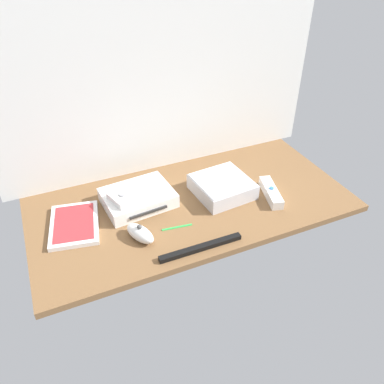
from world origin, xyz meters
TOP-DOWN VIEW (x-y plane):
  - ground_plane at (0.00, 0.00)cm, footprint 100.00×48.00cm
  - back_wall at (0.00, 24.60)cm, footprint 110.00×1.20cm
  - game_console at (-15.66, 6.26)cm, footprint 22.35×17.92cm
  - mini_computer at (10.93, 0.60)cm, footprint 18.38×18.38cm
  - game_case at (-36.05, 3.23)cm, footprint 16.95×21.23cm
  - remote_wand at (24.51, -7.28)cm, footprint 7.37×15.23cm
  - remote_nunchuk at (-20.00, -9.57)cm, footprint 8.11×10.92cm
  - remote_classic_pad at (-17.11, 5.15)cm, footprint 16.14×11.96cm
  - sensor_bar at (-6.27, -20.27)cm, footprint 24.02×2.03cm
  - stylus_pen at (-8.86, -9.27)cm, footprint 9.02×1.85cm

SIDE VIEW (x-z plane):
  - ground_plane at x=0.00cm, z-range -2.00..0.00cm
  - stylus_pen at x=-8.86cm, z-range 0.00..0.70cm
  - sensor_bar at x=-6.27cm, z-range 0.00..1.40cm
  - game_case at x=-36.05cm, z-range -0.02..1.54cm
  - remote_wand at x=24.51cm, z-range -0.19..3.21cm
  - remote_nunchuk at x=-20.00cm, z-range -0.51..4.59cm
  - game_console at x=-15.66cm, z-range 0.00..4.40cm
  - mini_computer at x=10.93cm, z-range -0.01..5.29cm
  - remote_classic_pad at x=-17.11cm, z-range 4.21..6.61cm
  - back_wall at x=0.00cm, z-range 0.00..64.00cm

